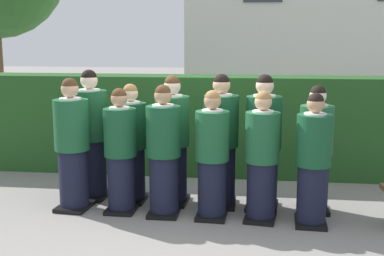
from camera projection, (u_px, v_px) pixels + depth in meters
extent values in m
plane|color=gray|center=(190.00, 216.00, 6.08)|extent=(60.00, 60.00, 0.00)
cylinder|color=black|center=(74.00, 179.00, 6.28)|extent=(0.37, 0.37, 0.77)
cube|color=black|center=(75.00, 206.00, 6.34)|extent=(0.43, 0.51, 0.05)
cylinder|color=#19512D|center=(71.00, 125.00, 6.15)|extent=(0.43, 0.43, 0.63)
cylinder|color=white|center=(70.00, 99.00, 6.09)|extent=(0.27, 0.27, 0.03)
cube|color=gold|center=(78.00, 112.00, 6.33)|extent=(0.04, 0.02, 0.28)
sphere|color=tan|center=(70.00, 89.00, 6.07)|extent=(0.22, 0.22, 0.22)
sphere|color=#472D19|center=(70.00, 86.00, 6.06)|extent=(0.20, 0.20, 0.20)
cylinder|color=black|center=(121.00, 183.00, 6.19)|extent=(0.34, 0.34, 0.71)
cube|color=black|center=(122.00, 209.00, 6.25)|extent=(0.37, 0.45, 0.05)
cylinder|color=#144728|center=(120.00, 132.00, 6.08)|extent=(0.40, 0.40, 0.59)
cylinder|color=white|center=(119.00, 108.00, 6.02)|extent=(0.25, 0.25, 0.03)
cube|color=gold|center=(124.00, 120.00, 6.24)|extent=(0.04, 0.01, 0.26)
sphere|color=tan|center=(119.00, 99.00, 6.00)|extent=(0.20, 0.20, 0.20)
sphere|color=#472D19|center=(119.00, 96.00, 5.99)|extent=(0.19, 0.19, 0.19)
cube|color=white|center=(126.00, 135.00, 6.35)|extent=(0.15, 0.01, 0.20)
cylinder|color=black|center=(164.00, 185.00, 6.07)|extent=(0.35, 0.35, 0.74)
cube|color=black|center=(164.00, 212.00, 6.13)|extent=(0.37, 0.46, 0.05)
cylinder|color=#144728|center=(163.00, 131.00, 5.95)|extent=(0.42, 0.42, 0.61)
cylinder|color=white|center=(163.00, 106.00, 5.89)|extent=(0.26, 0.26, 0.03)
cube|color=navy|center=(166.00, 119.00, 6.12)|extent=(0.04, 0.01, 0.27)
sphere|color=tan|center=(163.00, 96.00, 5.87)|extent=(0.21, 0.21, 0.21)
sphere|color=#472D19|center=(163.00, 93.00, 5.87)|extent=(0.19, 0.19, 0.19)
cylinder|color=black|center=(212.00, 189.00, 5.97)|extent=(0.34, 0.34, 0.71)
cube|color=black|center=(212.00, 215.00, 6.03)|extent=(0.38, 0.46, 0.05)
cylinder|color=#19512D|center=(212.00, 136.00, 5.85)|extent=(0.40, 0.40, 0.59)
cylinder|color=white|center=(212.00, 111.00, 5.80)|extent=(0.25, 0.25, 0.03)
cube|color=#236038|center=(214.00, 123.00, 6.02)|extent=(0.04, 0.01, 0.26)
sphere|color=tan|center=(213.00, 101.00, 5.78)|extent=(0.20, 0.20, 0.20)
sphere|color=olive|center=(213.00, 98.00, 5.77)|extent=(0.18, 0.18, 0.18)
cube|color=white|center=(215.00, 139.00, 6.12)|extent=(0.15, 0.02, 0.20)
cylinder|color=black|center=(261.00, 191.00, 5.89)|extent=(0.34, 0.34, 0.71)
cube|color=black|center=(260.00, 217.00, 5.95)|extent=(0.41, 0.49, 0.05)
cylinder|color=#19512D|center=(262.00, 137.00, 5.77)|extent=(0.40, 0.40, 0.59)
cylinder|color=white|center=(263.00, 112.00, 5.72)|extent=(0.25, 0.25, 0.03)
cube|color=navy|center=(265.00, 125.00, 5.93)|extent=(0.04, 0.02, 0.26)
sphere|color=tan|center=(263.00, 102.00, 5.70)|extent=(0.20, 0.20, 0.20)
sphere|color=olive|center=(263.00, 99.00, 5.69)|extent=(0.18, 0.18, 0.18)
cube|color=white|center=(265.00, 140.00, 6.04)|extent=(0.15, 0.03, 0.20)
cylinder|color=black|center=(312.00, 195.00, 5.74)|extent=(0.34, 0.34, 0.71)
cube|color=black|center=(310.00, 222.00, 5.80)|extent=(0.38, 0.46, 0.05)
cylinder|color=#144728|center=(314.00, 140.00, 5.62)|extent=(0.40, 0.40, 0.59)
cylinder|color=white|center=(315.00, 114.00, 5.57)|extent=(0.25, 0.25, 0.03)
cube|color=#236038|center=(313.00, 127.00, 5.79)|extent=(0.04, 0.01, 0.26)
sphere|color=tan|center=(316.00, 104.00, 5.55)|extent=(0.20, 0.20, 0.20)
sphere|color=black|center=(316.00, 101.00, 5.54)|extent=(0.18, 0.18, 0.18)
cylinder|color=black|center=(92.00, 169.00, 6.73)|extent=(0.38, 0.38, 0.80)
cube|color=black|center=(93.00, 195.00, 6.79)|extent=(0.44, 0.53, 0.05)
cylinder|color=#19512D|center=(90.00, 115.00, 6.60)|extent=(0.45, 0.45, 0.66)
cylinder|color=white|center=(89.00, 90.00, 6.54)|extent=(0.28, 0.28, 0.03)
cube|color=#236038|center=(96.00, 103.00, 6.78)|extent=(0.04, 0.01, 0.29)
sphere|color=beige|center=(89.00, 81.00, 6.51)|extent=(0.23, 0.23, 0.23)
sphere|color=black|center=(89.00, 77.00, 6.51)|extent=(0.21, 0.21, 0.21)
cylinder|color=black|center=(132.00, 174.00, 6.58)|extent=(0.34, 0.34, 0.72)
cube|color=black|center=(133.00, 199.00, 6.64)|extent=(0.38, 0.46, 0.05)
cylinder|color=#144728|center=(131.00, 126.00, 6.47)|extent=(0.41, 0.41, 0.59)
cylinder|color=white|center=(130.00, 103.00, 6.41)|extent=(0.25, 0.25, 0.03)
cube|color=#236038|center=(135.00, 114.00, 6.63)|extent=(0.04, 0.01, 0.26)
sphere|color=beige|center=(130.00, 94.00, 6.39)|extent=(0.20, 0.20, 0.20)
sphere|color=olive|center=(130.00, 91.00, 6.38)|extent=(0.19, 0.19, 0.19)
cube|color=white|center=(137.00, 129.00, 6.74)|extent=(0.15, 0.02, 0.20)
cylinder|color=black|center=(173.00, 174.00, 6.51)|extent=(0.37, 0.37, 0.77)
cube|color=black|center=(173.00, 200.00, 6.57)|extent=(0.41, 0.49, 0.05)
cylinder|color=#1E5B33|center=(172.00, 121.00, 6.38)|extent=(0.44, 0.44, 0.64)
cylinder|color=white|center=(172.00, 96.00, 6.32)|extent=(0.27, 0.27, 0.03)
cube|color=gold|center=(175.00, 109.00, 6.56)|extent=(0.04, 0.01, 0.28)
sphere|color=beige|center=(172.00, 86.00, 6.30)|extent=(0.22, 0.22, 0.22)
sphere|color=#472D19|center=(172.00, 83.00, 6.29)|extent=(0.20, 0.20, 0.20)
cylinder|color=black|center=(221.00, 176.00, 6.40)|extent=(0.38, 0.38, 0.78)
cube|color=black|center=(220.00, 203.00, 6.47)|extent=(0.40, 0.49, 0.05)
cylinder|color=#144728|center=(221.00, 121.00, 6.27)|extent=(0.44, 0.44, 0.65)
cylinder|color=white|center=(221.00, 95.00, 6.21)|extent=(0.27, 0.27, 0.03)
cube|color=#236038|center=(222.00, 109.00, 6.46)|extent=(0.04, 0.01, 0.29)
sphere|color=tan|center=(222.00, 85.00, 6.19)|extent=(0.22, 0.22, 0.22)
sphere|color=black|center=(222.00, 82.00, 6.18)|extent=(0.20, 0.20, 0.20)
cylinder|color=black|center=(262.00, 178.00, 6.29)|extent=(0.38, 0.38, 0.79)
cube|color=black|center=(262.00, 206.00, 6.36)|extent=(0.44, 0.52, 0.05)
cylinder|color=#144728|center=(264.00, 122.00, 6.16)|extent=(0.44, 0.44, 0.65)
cylinder|color=white|center=(265.00, 96.00, 6.10)|extent=(0.28, 0.28, 0.03)
cube|color=navy|center=(265.00, 110.00, 6.34)|extent=(0.04, 0.02, 0.29)
sphere|color=beige|center=(265.00, 86.00, 6.08)|extent=(0.22, 0.22, 0.22)
sphere|color=black|center=(265.00, 83.00, 6.07)|extent=(0.20, 0.20, 0.20)
cylinder|color=black|center=(314.00, 182.00, 6.20)|extent=(0.35, 0.35, 0.73)
cube|color=black|center=(313.00, 208.00, 6.26)|extent=(0.37, 0.46, 0.05)
cylinder|color=#1E5B33|center=(316.00, 130.00, 6.08)|extent=(0.41, 0.41, 0.60)
cylinder|color=white|center=(318.00, 105.00, 6.03)|extent=(0.26, 0.26, 0.03)
cube|color=navy|center=(315.00, 118.00, 6.25)|extent=(0.04, 0.01, 0.26)
sphere|color=beige|center=(318.00, 96.00, 6.01)|extent=(0.21, 0.21, 0.21)
sphere|color=black|center=(318.00, 93.00, 6.00)|extent=(0.19, 0.19, 0.19)
cube|color=#214C1E|center=(206.00, 125.00, 7.90)|extent=(9.30, 0.70, 1.56)
cube|color=silver|center=(317.00, 12.00, 13.54)|extent=(6.70, 4.47, 5.65)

